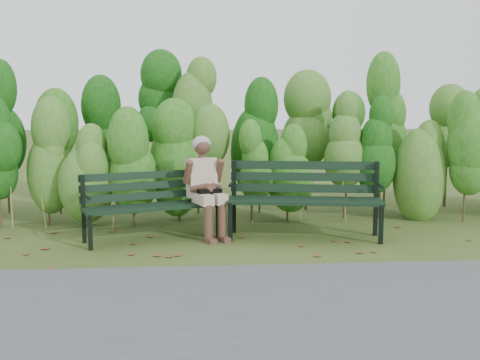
{
  "coord_description": "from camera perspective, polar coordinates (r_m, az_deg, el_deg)",
  "views": [
    {
      "loc": [
        -0.52,
        -6.62,
        1.63
      ],
      "look_at": [
        0.0,
        0.35,
        0.75
      ],
      "focal_mm": 42.0,
      "sensor_mm": 36.0,
      "label": 1
    }
  ],
  "objects": [
    {
      "name": "hedge_band",
      "position": [
        8.5,
        -0.75,
        4.67
      ],
      "size": [
        11.04,
        1.67,
        2.42
      ],
      "color": "#47381E",
      "rests_on": "ground"
    },
    {
      "name": "ground",
      "position": [
        6.83,
        0.22,
        -6.62
      ],
      "size": [
        80.0,
        80.0,
        0.0
      ],
      "primitive_type": "plane",
      "color": "#384A18"
    },
    {
      "name": "footpath",
      "position": [
        4.73,
        2.34,
        -12.89
      ],
      "size": [
        60.0,
        2.5,
        0.01
      ],
      "primitive_type": "cube",
      "color": "#474749",
      "rests_on": "ground"
    },
    {
      "name": "bench_left",
      "position": [
        7.18,
        -9.13,
        -1.99
      ],
      "size": [
        1.77,
        1.12,
        0.85
      ],
      "color": "black",
      "rests_on": "ground"
    },
    {
      "name": "seated_woman",
      "position": [
        7.2,
        -3.54,
        -0.08
      ],
      "size": [
        0.61,
        0.83,
        1.29
      ],
      "color": "tan",
      "rests_on": "ground"
    },
    {
      "name": "bench_right",
      "position": [
        7.24,
        6.56,
        -1.29
      ],
      "size": [
        2.01,
        0.94,
        0.97
      ],
      "color": "black",
      "rests_on": "ground"
    },
    {
      "name": "leaf_litter",
      "position": [
        6.89,
        -0.09,
        -6.48
      ],
      "size": [
        5.99,
        1.95,
        0.01
      ],
      "color": "brown",
      "rests_on": "ground"
    }
  ]
}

